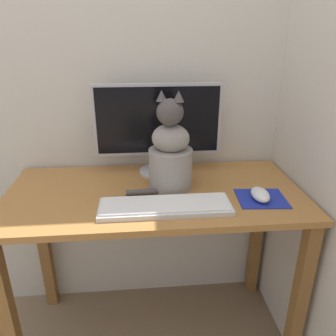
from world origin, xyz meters
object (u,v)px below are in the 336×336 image
at_px(keyboard, 165,206).
at_px(computer_mouse_right, 260,195).
at_px(cat, 170,154).
at_px(monitor, 158,125).

distance_m(keyboard, computer_mouse_right, 0.36).
bearing_deg(cat, keyboard, -84.09).
distance_m(monitor, computer_mouse_right, 0.50).
xyz_separation_m(monitor, computer_mouse_right, (0.36, -0.30, -0.19)).
bearing_deg(computer_mouse_right, monitor, 140.27).
relative_size(keyboard, cat, 1.20).
height_order(monitor, keyboard, monitor).
bearing_deg(cat, monitor, 120.09).
xyz_separation_m(computer_mouse_right, cat, (-0.32, 0.14, 0.12)).
distance_m(keyboard, cat, 0.22).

